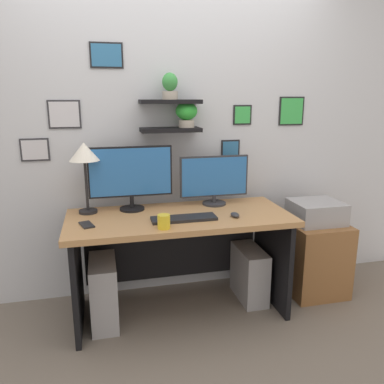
{
  "coord_description": "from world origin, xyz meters",
  "views": [
    {
      "loc": [
        -0.52,
        -2.52,
        1.56
      ],
      "look_at": [
        0.1,
        0.05,
        0.9
      ],
      "focal_mm": 35.87,
      "sensor_mm": 36.0,
      "label": 1
    }
  ],
  "objects_px": {
    "computer_tower_left": "(104,292)",
    "computer_tower_right": "(249,274)",
    "desk": "(179,241)",
    "keyboard": "(184,218)",
    "cell_phone": "(87,225)",
    "monitor_left": "(131,175)",
    "monitor_right": "(214,179)",
    "desk_lamp": "(84,156)",
    "printer": "(316,212)",
    "drawer_cabinet": "(313,256)",
    "computer_mouse": "(235,215)",
    "coffee_mug": "(164,222)"
  },
  "relations": [
    {
      "from": "drawer_cabinet",
      "to": "desk_lamp",
      "type": "bearing_deg",
      "value": 175.77
    },
    {
      "from": "keyboard",
      "to": "computer_tower_left",
      "type": "distance_m",
      "value": 0.77
    },
    {
      "from": "monitor_right",
      "to": "computer_tower_left",
      "type": "distance_m",
      "value": 1.14
    },
    {
      "from": "monitor_left",
      "to": "desk_lamp",
      "type": "height_order",
      "value": "desk_lamp"
    },
    {
      "from": "keyboard",
      "to": "printer",
      "type": "relative_size",
      "value": 1.16
    },
    {
      "from": "cell_phone",
      "to": "keyboard",
      "type": "bearing_deg",
      "value": -20.28
    },
    {
      "from": "monitor_left",
      "to": "desk_lamp",
      "type": "xyz_separation_m",
      "value": [
        -0.31,
        -0.01,
        0.15
      ]
    },
    {
      "from": "computer_tower_left",
      "to": "computer_tower_right",
      "type": "relative_size",
      "value": 1.13
    },
    {
      "from": "monitor_right",
      "to": "desk_lamp",
      "type": "distance_m",
      "value": 0.96
    },
    {
      "from": "keyboard",
      "to": "desk_lamp",
      "type": "xyz_separation_m",
      "value": [
        -0.63,
        0.32,
        0.4
      ]
    },
    {
      "from": "drawer_cabinet",
      "to": "printer",
      "type": "relative_size",
      "value": 1.54
    },
    {
      "from": "keyboard",
      "to": "computer_tower_left",
      "type": "height_order",
      "value": "keyboard"
    },
    {
      "from": "desk",
      "to": "monitor_right",
      "type": "bearing_deg",
      "value": 27.49
    },
    {
      "from": "coffee_mug",
      "to": "drawer_cabinet",
      "type": "xyz_separation_m",
      "value": [
        1.27,
        0.33,
        -0.5
      ]
    },
    {
      "from": "monitor_right",
      "to": "desk_lamp",
      "type": "relative_size",
      "value": 1.05
    },
    {
      "from": "keyboard",
      "to": "desk_lamp",
      "type": "bearing_deg",
      "value": 153.25
    },
    {
      "from": "cell_phone",
      "to": "monitor_left",
      "type": "bearing_deg",
      "value": 25.74
    },
    {
      "from": "computer_tower_left",
      "to": "desk",
      "type": "bearing_deg",
      "value": 7.49
    },
    {
      "from": "computer_tower_right",
      "to": "computer_mouse",
      "type": "bearing_deg",
      "value": -136.77
    },
    {
      "from": "desk",
      "to": "keyboard",
      "type": "xyz_separation_m",
      "value": [
        0.01,
        -0.16,
        0.22
      ]
    },
    {
      "from": "coffee_mug",
      "to": "printer",
      "type": "height_order",
      "value": "coffee_mug"
    },
    {
      "from": "computer_mouse",
      "to": "cell_phone",
      "type": "height_order",
      "value": "computer_mouse"
    },
    {
      "from": "keyboard",
      "to": "computer_mouse",
      "type": "bearing_deg",
      "value": -2.94
    },
    {
      "from": "computer_mouse",
      "to": "printer",
      "type": "height_order",
      "value": "computer_mouse"
    },
    {
      "from": "monitor_right",
      "to": "computer_tower_left",
      "type": "height_order",
      "value": "monitor_right"
    },
    {
      "from": "printer",
      "to": "computer_mouse",
      "type": "bearing_deg",
      "value": -164.66
    },
    {
      "from": "monitor_left",
      "to": "desk_lamp",
      "type": "relative_size",
      "value": 1.19
    },
    {
      "from": "computer_mouse",
      "to": "desk_lamp",
      "type": "distance_m",
      "value": 1.12
    },
    {
      "from": "printer",
      "to": "computer_tower_right",
      "type": "bearing_deg",
      "value": -178.4
    },
    {
      "from": "keyboard",
      "to": "coffee_mug",
      "type": "distance_m",
      "value": 0.22
    },
    {
      "from": "monitor_left",
      "to": "drawer_cabinet",
      "type": "distance_m",
      "value": 1.61
    },
    {
      "from": "keyboard",
      "to": "drawer_cabinet",
      "type": "bearing_deg",
      "value": 9.64
    },
    {
      "from": "computer_mouse",
      "to": "computer_tower_right",
      "type": "relative_size",
      "value": 0.22
    },
    {
      "from": "keyboard",
      "to": "cell_phone",
      "type": "distance_m",
      "value": 0.64
    },
    {
      "from": "drawer_cabinet",
      "to": "computer_tower_right",
      "type": "bearing_deg",
      "value": -178.4
    },
    {
      "from": "keyboard",
      "to": "computer_mouse",
      "type": "distance_m",
      "value": 0.36
    },
    {
      "from": "desk",
      "to": "computer_tower_left",
      "type": "distance_m",
      "value": 0.63
    },
    {
      "from": "computer_mouse",
      "to": "drawer_cabinet",
      "type": "bearing_deg",
      "value": 15.34
    },
    {
      "from": "desk",
      "to": "monitor_right",
      "type": "xyz_separation_m",
      "value": [
        0.31,
        0.16,
        0.41
      ]
    },
    {
      "from": "coffee_mug",
      "to": "computer_tower_left",
      "type": "bearing_deg",
      "value": 149.51
    },
    {
      "from": "computer_mouse",
      "to": "monitor_right",
      "type": "bearing_deg",
      "value": 97.93
    },
    {
      "from": "cell_phone",
      "to": "computer_tower_right",
      "type": "height_order",
      "value": "cell_phone"
    },
    {
      "from": "computer_mouse",
      "to": "computer_tower_left",
      "type": "bearing_deg",
      "value": 173.08
    },
    {
      "from": "cell_phone",
      "to": "computer_tower_left",
      "type": "bearing_deg",
      "value": 19.4
    },
    {
      "from": "computer_mouse",
      "to": "drawer_cabinet",
      "type": "height_order",
      "value": "computer_mouse"
    },
    {
      "from": "cell_phone",
      "to": "printer",
      "type": "xyz_separation_m",
      "value": [
        1.75,
        0.16,
        -0.08
      ]
    },
    {
      "from": "keyboard",
      "to": "computer_tower_left",
      "type": "xyz_separation_m",
      "value": [
        -0.55,
        0.09,
        -0.53
      ]
    },
    {
      "from": "computer_tower_right",
      "to": "monitor_left",
      "type": "bearing_deg",
      "value": 170.06
    },
    {
      "from": "desk_lamp",
      "to": "printer",
      "type": "xyz_separation_m",
      "value": [
        1.75,
        -0.13,
        -0.49
      ]
    },
    {
      "from": "desk",
      "to": "printer",
      "type": "bearing_deg",
      "value": 1.26
    }
  ]
}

